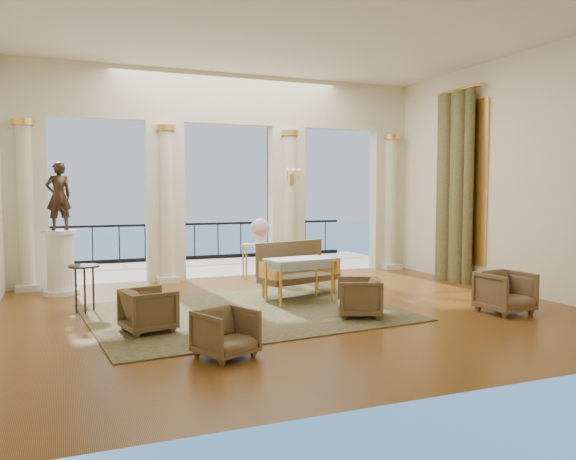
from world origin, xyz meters
name	(u,v)px	position (x,y,z in m)	size (l,w,h in m)	color
floor	(294,311)	(0.00, 0.00, 0.00)	(9.00, 9.00, 0.00)	#4B2B0E
room_walls	(325,123)	(0.00, -1.12, 2.88)	(9.00, 9.00, 9.00)	white
arcade	(228,162)	(0.00, 3.82, 2.58)	(9.00, 0.56, 4.50)	#F6E9C4
terrace	(208,268)	(0.00, 5.80, -0.05)	(10.00, 3.60, 0.10)	beige
balustrade	(195,245)	(0.00, 7.40, 0.41)	(9.00, 0.06, 1.03)	black
palm_tree	(270,113)	(2.00, 6.60, 4.09)	(2.00, 2.00, 4.50)	#4C3823
sea	(97,259)	(0.00, 60.00, -6.00)	(160.00, 160.00, 0.00)	#1F5284
curtain	(454,187)	(4.28, 1.50, 2.02)	(0.33, 1.40, 4.09)	#4A4925
window_frame	(461,183)	(4.47, 1.50, 2.10)	(0.04, 1.60, 3.40)	#EBB44D
wall_sconce	(292,178)	(1.40, 3.51, 2.23)	(0.30, 0.11, 0.33)	#EBB44D
rug	(245,312)	(-0.79, 0.15, 0.01)	(4.70, 3.65, 0.02)	#2E3619
armchair_a	(226,331)	(-1.70, -2.04, 0.31)	(0.60, 0.57, 0.62)	#45391D
armchair_b	(505,290)	(3.05, -1.39, 0.37)	(0.71, 0.67, 0.73)	#45391D
armchair_c	(359,295)	(0.77, -0.76, 0.33)	(0.65, 0.60, 0.66)	#45391D
armchair_d	(149,308)	(-2.37, -0.52, 0.33)	(0.65, 0.61, 0.67)	#45391D
settee	(296,269)	(0.55, 1.26, 0.49)	(1.62, 1.03, 1.00)	#45391D
game_table	(299,263)	(0.34, 0.59, 0.69)	(1.21, 0.77, 0.77)	#ADC4D4
pedestal	(60,264)	(-3.50, 2.97, 0.58)	(0.66, 0.66, 1.21)	silver
statue	(59,196)	(-3.50, 2.97, 1.84)	(0.46, 0.30, 1.26)	#302015
console_table	(260,250)	(0.60, 3.42, 0.64)	(0.87, 0.60, 0.77)	silver
urn	(260,229)	(0.60, 3.42, 1.09)	(0.42, 0.42, 0.56)	white
side_table	(84,272)	(-3.14, 1.07, 0.66)	(0.47, 0.47, 0.77)	black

